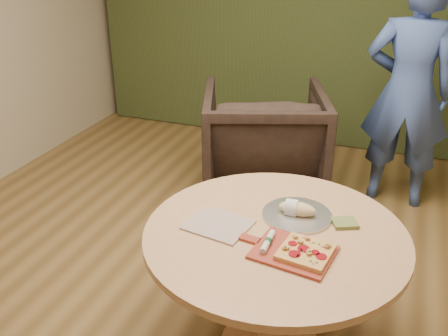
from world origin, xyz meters
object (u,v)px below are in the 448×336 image
object	(u,v)px
person_standing	(408,92)
pedestal_table	(274,255)
pizza_paddle	(291,252)
serving_tray	(297,215)
flatbread_pizza	(306,252)
bread_roll	(296,208)
armchair	(264,136)
cutlery_roll	(268,241)

from	to	relation	value
person_standing	pedestal_table	bearing A→B (deg)	75.61
pizza_paddle	serving_tray	world-z (taller)	serving_tray
flatbread_pizza	bread_roll	world-z (taller)	bread_roll
pedestal_table	armchair	xyz separation A→B (m)	(-0.56, 1.74, -0.10)
armchair	person_standing	bearing A→B (deg)	173.08
pedestal_table	cutlery_roll	xyz separation A→B (m)	(-0.00, -0.14, 0.17)
cutlery_roll	person_standing	bearing A→B (deg)	76.15
pizza_paddle	armchair	xyz separation A→B (m)	(-0.67, 1.89, -0.25)
cutlery_roll	bread_roll	xyz separation A→B (m)	(0.06, 0.32, 0.01)
cutlery_roll	serving_tray	size ratio (longest dim) A/B	0.56
pedestal_table	cutlery_roll	distance (m)	0.22
pizza_paddle	pedestal_table	bearing A→B (deg)	135.55
pedestal_table	serving_tray	bearing A→B (deg)	69.74
cutlery_roll	person_standing	world-z (taller)	person_standing
pizza_paddle	serving_tray	xyz separation A→B (m)	(-0.05, 0.33, -0.00)
armchair	person_standing	size ratio (longest dim) A/B	0.54
pizza_paddle	flatbread_pizza	world-z (taller)	flatbread_pizza
pizza_paddle	armchair	distance (m)	2.03
pizza_paddle	bread_roll	world-z (taller)	bread_roll
flatbread_pizza	serving_tray	xyz separation A→B (m)	(-0.11, 0.33, -0.02)
armchair	cutlery_roll	bearing A→B (deg)	87.03
pizza_paddle	armchair	world-z (taller)	armchair
pedestal_table	flatbread_pizza	xyz separation A→B (m)	(0.18, -0.16, 0.17)
flatbread_pizza	pizza_paddle	bearing A→B (deg)	174.91
pedestal_table	serving_tray	distance (m)	0.24
armchair	pedestal_table	bearing A→B (deg)	88.30
cutlery_roll	pedestal_table	bearing A→B (deg)	89.60
cutlery_roll	bread_roll	distance (m)	0.32
flatbread_pizza	armchair	bearing A→B (deg)	111.28
flatbread_pizza	armchair	size ratio (longest dim) A/B	0.25
flatbread_pizza	armchair	xyz separation A→B (m)	(-0.74, 1.90, -0.27)
flatbread_pizza	armchair	distance (m)	2.06
pizza_paddle	serving_tray	size ratio (longest dim) A/B	1.30
bread_roll	person_standing	size ratio (longest dim) A/B	0.10
pedestal_table	bread_roll	bearing A→B (deg)	72.33
serving_tray	pizza_paddle	bearing A→B (deg)	-81.49
serving_tray	person_standing	bearing A→B (deg)	76.00
cutlery_roll	flatbread_pizza	bearing A→B (deg)	-5.15
flatbread_pizza	person_standing	bearing A→B (deg)	81.05
bread_roll	person_standing	xyz separation A→B (m)	(0.46, 1.81, 0.14)
pizza_paddle	bread_roll	xyz separation A→B (m)	(-0.06, 0.33, 0.04)
flatbread_pizza	bread_roll	xyz separation A→B (m)	(-0.12, 0.33, 0.02)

